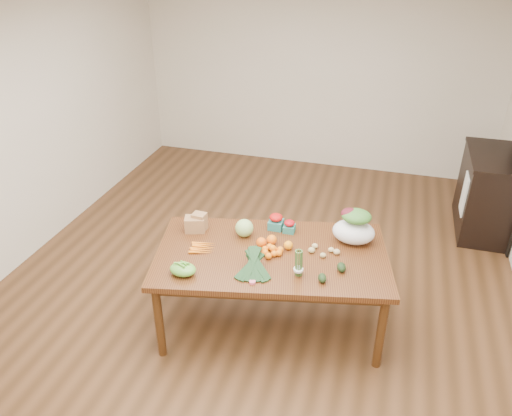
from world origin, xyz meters
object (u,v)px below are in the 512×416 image
(paper_bag, at_px, (195,223))
(kale_bunch, at_px, (253,267))
(dining_table, at_px, (271,289))
(salad_bag, at_px, (354,228))
(cabbage, at_px, (244,228))
(mandarin_cluster, at_px, (273,250))
(asparagus_bundle, at_px, (299,263))
(cabinet, at_px, (485,193))

(paper_bag, xyz_separation_m, kale_bunch, (0.68, -0.49, -0.00))
(dining_table, distance_m, salad_bag, 0.89)
(cabbage, relative_size, kale_bunch, 0.40)
(mandarin_cluster, distance_m, asparagus_bundle, 0.37)
(paper_bag, xyz_separation_m, salad_bag, (1.37, 0.21, 0.06))
(dining_table, distance_m, paper_bag, 0.89)
(cabinet, bearing_deg, cabbage, -137.53)
(asparagus_bundle, relative_size, salad_bag, 0.69)
(kale_bunch, bearing_deg, cabbage, 102.18)
(cabbage, height_order, kale_bunch, kale_bunch)
(cabinet, relative_size, mandarin_cluster, 5.67)
(mandarin_cluster, xyz_separation_m, salad_bag, (0.62, 0.37, 0.10))
(dining_table, height_order, salad_bag, salad_bag)
(cabbage, distance_m, mandarin_cluster, 0.37)
(cabinet, relative_size, kale_bunch, 2.55)
(kale_bunch, xyz_separation_m, salad_bag, (0.69, 0.69, 0.06))
(paper_bag, bearing_deg, cabinet, 37.89)
(cabbage, height_order, mandarin_cluster, cabbage)
(cabinet, distance_m, kale_bunch, 3.29)
(asparagus_bundle, bearing_deg, cabbage, 130.37)
(mandarin_cluster, bearing_deg, asparagus_bundle, -41.85)
(paper_bag, xyz_separation_m, cabbage, (0.45, 0.04, -0.00))
(paper_bag, relative_size, salad_bag, 0.64)
(mandarin_cluster, xyz_separation_m, asparagus_bundle, (0.27, -0.24, 0.08))
(kale_bunch, xyz_separation_m, asparagus_bundle, (0.34, 0.09, 0.05))
(dining_table, bearing_deg, kale_bunch, -112.23)
(cabbage, bearing_deg, asparagus_bundle, -37.66)
(dining_table, relative_size, cabbage, 12.13)
(cabbage, xyz_separation_m, mandarin_cluster, (0.31, -0.20, -0.03))
(cabinet, distance_m, mandarin_cluster, 2.99)
(cabinet, xyz_separation_m, mandarin_cluster, (-1.94, -2.26, 0.32))
(paper_bag, bearing_deg, dining_table, -11.63)
(asparagus_bundle, bearing_deg, dining_table, 125.81)
(asparagus_bundle, distance_m, salad_bag, 0.70)
(cabinet, bearing_deg, salad_bag, -124.95)
(cabinet, relative_size, asparagus_bundle, 4.08)
(cabbage, height_order, salad_bag, salad_bag)
(kale_bunch, relative_size, asparagus_bundle, 1.60)
(cabinet, distance_m, asparagus_bundle, 3.03)
(paper_bag, relative_size, mandarin_cluster, 1.29)
(mandarin_cluster, height_order, salad_bag, salad_bag)
(asparagus_bundle, xyz_separation_m, salad_bag, (0.35, 0.61, 0.01))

